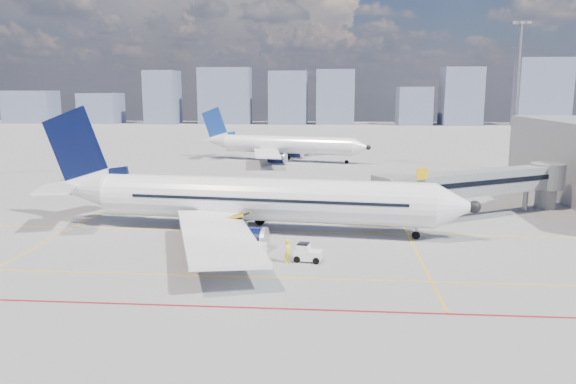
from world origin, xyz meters
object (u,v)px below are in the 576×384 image
at_px(ramp_worker, 288,251).
at_px(second_aircraft, 281,145).
at_px(baggage_tug, 307,253).
at_px(main_aircraft, 245,199).
at_px(cargo_dolly, 247,252).
at_px(belt_loader, 210,229).

bearing_deg(ramp_worker, second_aircraft, 19.33).
height_order(baggage_tug, ramp_worker, ramp_worker).
distance_m(main_aircraft, baggage_tug, 12.05).
distance_m(baggage_tug, ramp_worker, 1.66).
bearing_deg(cargo_dolly, belt_loader, 137.65).
bearing_deg(cargo_dolly, ramp_worker, 20.49).
bearing_deg(ramp_worker, main_aircraft, 39.70).
distance_m(cargo_dolly, ramp_worker, 3.30).
xyz_separation_m(main_aircraft, cargo_dolly, (1.81, -10.60, -2.27)).
relative_size(second_aircraft, baggage_tug, 14.70).
xyz_separation_m(baggage_tug, ramp_worker, (-1.52, -0.61, 0.26)).
xyz_separation_m(second_aircraft, ramp_worker, (6.89, -67.26, -2.23)).
height_order(main_aircraft, cargo_dolly, main_aircraft).
bearing_deg(main_aircraft, second_aircraft, 98.04).
distance_m(main_aircraft, second_aircraft, 56.91).
height_order(baggage_tug, belt_loader, belt_loader).
bearing_deg(baggage_tug, belt_loader, 153.87).
relative_size(second_aircraft, ramp_worker, 17.66).
xyz_separation_m(second_aircraft, baggage_tug, (8.41, -66.64, -2.50)).
height_order(main_aircraft, belt_loader, main_aircraft).
bearing_deg(ramp_worker, belt_loader, 59.81).
height_order(main_aircraft, baggage_tug, main_aircraft).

